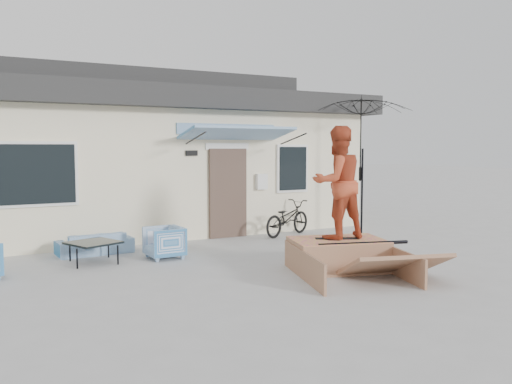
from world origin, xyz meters
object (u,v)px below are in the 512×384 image
patio_umbrella (362,163)px  skater (338,181)px  armchair_right (164,241)px  skate_ramp (338,255)px  coffee_table (93,252)px  skateboard (337,238)px  loveseat (95,240)px  bicycle (287,214)px

patio_umbrella → skater: size_ratio=1.46×
armchair_right → skater: skater is taller
skate_ramp → skater: (0.01, 0.05, 1.29)m
coffee_table → patio_umbrella: (6.56, 0.30, 1.55)m
skater → skate_ramp: bearing=76.7°
armchair_right → skateboard: bearing=43.2°
loveseat → coffee_table: loveseat is taller
armchair_right → coffee_table: 1.31m
bicycle → patio_umbrella: (1.79, -0.61, 1.23)m
loveseat → coffee_table: 0.87m
armchair_right → bicycle: bicycle is taller
bicycle → skater: 3.80m
armchair_right → coffee_table: bearing=-102.6°
skateboard → skate_ramp: bearing=-78.8°
armchair_right → skateboard: (2.35, -2.32, 0.21)m
patio_umbrella → skater: skater is taller
coffee_table → skateboard: size_ratio=1.07×
patio_umbrella → skateboard: patio_umbrella is taller
armchair_right → patio_umbrella: patio_umbrella is taller
skate_ramp → coffee_table: bearing=160.5°
coffee_table → skateboard: bearing=-35.2°
bicycle → skateboard: size_ratio=2.16×
armchair_right → skate_ramp: (2.33, -2.37, -0.08)m
bicycle → patio_umbrella: bearing=-130.2°
coffee_table → armchair_right: bearing=-10.5°
armchair_right → bicycle: size_ratio=0.42×
loveseat → skateboard: (3.42, -3.40, 0.26)m
coffee_table → skateboard: 4.45m
armchair_right → skater: bearing=43.2°
armchair_right → loveseat: bearing=-137.3°
patio_umbrella → armchair_right: bearing=-174.2°
armchair_right → skateboard: armchair_right is taller
loveseat → skate_ramp: 4.85m
loveseat → patio_umbrella: patio_umbrella is taller
loveseat → patio_umbrella: (6.36, -0.54, 1.46)m
bicycle → armchair_right: bearing=86.7°
bicycle → patio_umbrella: patio_umbrella is taller
patio_umbrella → skater: (-2.93, -2.86, -0.20)m
loveseat → skateboard: size_ratio=1.96×
bicycle → skate_ramp: size_ratio=0.77×
skate_ramp → skater: bearing=90.0°
loveseat → skate_ramp: bearing=130.9°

